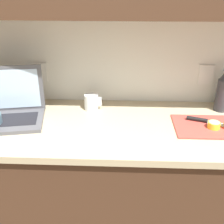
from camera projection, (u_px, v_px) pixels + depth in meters
counter_unit at (81, 187)px, 1.70m from camera, size 2.46×0.65×0.89m
laptop at (11, 108)px, 1.53m from camera, size 0.39×0.33×0.28m
cutting_board at (204, 126)px, 1.47m from camera, size 0.32×0.26×0.01m
knife at (205, 121)px, 1.50m from camera, size 0.29×0.13×0.02m
lemon_half_cut at (214, 125)px, 1.44m from camera, size 0.06×0.06×0.03m
bottle_green_soda at (223, 91)px, 1.61m from camera, size 0.08×0.08×0.26m
measuring_cup at (91, 102)px, 1.65m from camera, size 0.10×0.08×0.09m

